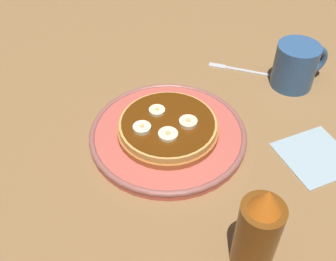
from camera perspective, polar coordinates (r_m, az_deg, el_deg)
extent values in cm
cube|color=olive|center=(70.85, 0.00, -1.95)|extent=(140.00, 140.00, 3.00)
cylinder|color=#CC594C|center=(69.25, 0.00, -0.66)|extent=(26.83, 26.83, 1.49)
torus|color=#965750|center=(68.89, 0.00, -0.36)|extent=(27.06, 27.06, 1.04)
cylinder|color=#AD602D|center=(68.50, -0.28, 0.24)|extent=(17.34, 17.34, 1.12)
cylinder|color=tan|center=(67.63, 0.30, 0.84)|extent=(16.56, 16.56, 1.12)
cylinder|color=#592B0A|center=(67.13, 0.00, 1.19)|extent=(15.77, 15.77, 0.16)
cylinder|color=#F9E2B8|center=(66.65, 2.89, 1.16)|extent=(3.09, 3.09, 0.88)
cylinder|color=tan|center=(66.32, 2.90, 1.46)|extent=(0.86, 0.86, 0.08)
cylinder|color=#F8EDC1|center=(64.58, 0.01, -0.60)|extent=(3.24, 3.24, 0.73)
cylinder|color=tan|center=(64.30, 0.01, -0.34)|extent=(0.91, 0.91, 0.08)
cylinder|color=#F2ECB7|center=(68.91, -1.58, 2.82)|extent=(2.79, 2.79, 0.69)
cylinder|color=tan|center=(68.66, -1.58, 3.06)|extent=(0.78, 0.78, 0.08)
cylinder|color=#EEEEC4|center=(65.77, -3.73, 0.37)|extent=(3.00, 3.00, 0.84)
cylinder|color=tan|center=(65.45, -3.75, 0.66)|extent=(0.84, 0.84, 0.08)
cylinder|color=#33598C|center=(82.53, 17.60, 8.77)|extent=(8.25, 8.25, 8.86)
cylinder|color=black|center=(80.65, 18.14, 10.81)|extent=(7.01, 7.01, 0.53)
torus|color=#33598C|center=(85.11, 19.96, 9.29)|extent=(6.45, 1.48, 6.45)
cube|color=#99B2BF|center=(71.10, 20.27, -3.40)|extent=(11.16, 11.16, 0.30)
cube|color=silver|center=(86.23, 11.27, 8.34)|extent=(7.67, 6.71, 0.50)
cube|color=silver|center=(86.87, 7.03, 9.20)|extent=(3.48, 3.23, 0.50)
cylinder|color=brown|center=(52.33, 12.48, -14.43)|extent=(5.49, 5.49, 11.45)
cone|color=orange|center=(46.34, 13.87, -9.63)|extent=(3.84, 3.84, 3.29)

